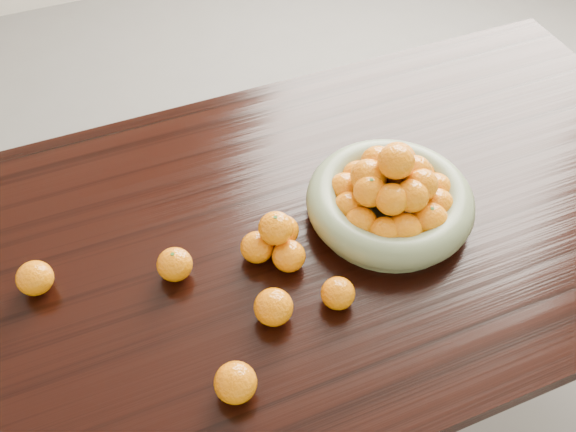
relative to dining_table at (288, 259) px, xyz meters
name	(u,v)px	position (x,y,z in m)	size (l,w,h in m)	color
ground	(288,393)	(0.00, 0.00, -0.66)	(5.00, 5.00, 0.00)	#555350
dining_table	(288,259)	(0.00, 0.00, 0.00)	(2.00, 1.00, 0.75)	black
fruit_bowl	(391,197)	(0.22, -0.03, 0.14)	(0.36, 0.36, 0.19)	#687253
orange_pyramid	(276,240)	(-0.04, -0.04, 0.13)	(0.13, 0.14, 0.12)	orange
loose_orange_0	(175,264)	(-0.25, -0.01, 0.12)	(0.07, 0.07, 0.07)	orange
loose_orange_1	(236,383)	(-0.22, -0.30, 0.12)	(0.08, 0.08, 0.07)	orange
loose_orange_2	(338,293)	(0.02, -0.20, 0.12)	(0.07, 0.07, 0.06)	orange
loose_orange_3	(35,278)	(-0.51, 0.06, 0.12)	(0.07, 0.07, 0.07)	orange
loose_orange_4	(273,307)	(-0.11, -0.18, 0.12)	(0.08, 0.08, 0.07)	orange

